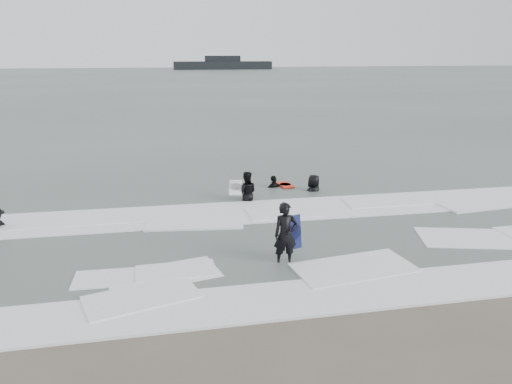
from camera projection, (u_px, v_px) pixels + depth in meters
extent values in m
plane|color=brown|center=(293.00, 288.00, 12.48)|extent=(320.00, 320.00, 0.00)
plane|color=#47544C|center=(178.00, 83.00, 88.08)|extent=(320.00, 320.00, 0.00)
imported|color=black|center=(285.00, 264.00, 13.88)|extent=(0.68, 0.46, 1.80)
imported|color=black|center=(246.00, 201.00, 19.61)|extent=(0.94, 0.79, 1.76)
imported|color=black|center=(274.00, 188.00, 21.51)|extent=(1.08, 0.74, 1.70)
imported|color=black|center=(314.00, 192.00, 20.97)|extent=(1.07, 1.07, 1.88)
cube|color=white|center=(299.00, 298.00, 11.91)|extent=(30.03, 2.32, 0.07)
cube|color=white|center=(251.00, 212.00, 18.14)|extent=(30.00, 2.60, 0.09)
cube|color=black|center=(223.00, 65.00, 149.04)|extent=(29.09, 5.19, 2.29)
cube|color=black|center=(223.00, 59.00, 148.50)|extent=(10.39, 3.12, 1.66)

